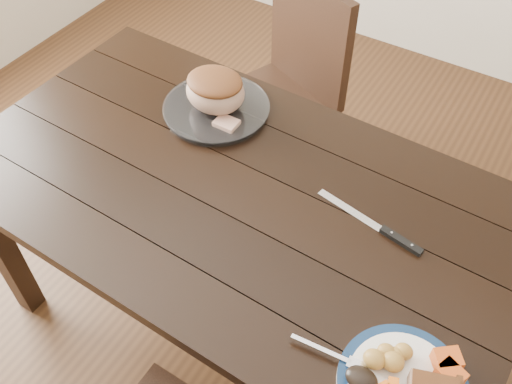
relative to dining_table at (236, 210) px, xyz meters
The scene contains 12 objects.
ground 0.66m from the dining_table, behind, with size 4.00×4.00×0.00m, color #472B16.
dining_table is the anchor object (origin of this frame).
chair_far 0.78m from the dining_table, 108.77° to the left, with size 0.55×0.56×0.93m.
plate_rim 0.68m from the dining_table, 25.47° to the right, with size 0.28×0.28×0.02m, color #0E2446.
serving_platter 0.35m from the dining_table, 133.22° to the left, with size 0.33×0.33×0.02m, color white.
roasted_potatoes 0.63m from the dining_table, 25.08° to the right, with size 0.09×0.09×0.04m.
pumpkin_wedges 0.72m from the dining_table, 17.96° to the right, with size 0.09×0.09×0.04m.
dark_mushroom 0.64m from the dining_table, 32.28° to the right, with size 0.07×0.05×0.03m, color black.
fork 0.57m from the dining_table, 34.04° to the right, with size 0.18×0.03×0.00m.
roast_joint 0.38m from the dining_table, 133.22° to the left, with size 0.19×0.16×0.12m, color tan.
cut_slice 0.27m from the dining_table, 129.22° to the left, with size 0.07×0.06×0.02m, color tan.
carving_knife 0.44m from the dining_table, ahead, with size 0.32×0.08×0.01m.
Camera 1 is at (0.61, -0.87, 1.92)m, focal length 40.00 mm.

